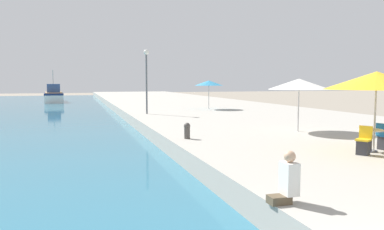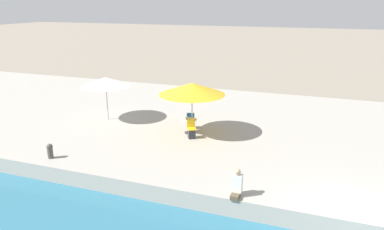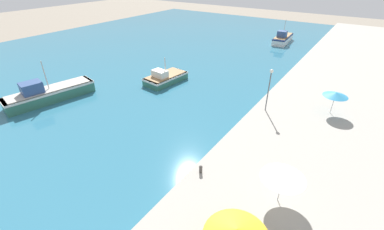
% 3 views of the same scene
% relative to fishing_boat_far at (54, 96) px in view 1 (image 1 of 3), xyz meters
% --- Properties ---
extents(quay_promenade, '(16.00, 90.00, 0.73)m').
position_rel_fishing_boat_far_xyz_m(quay_promenade, '(14.69, -18.66, -0.59)').
color(quay_promenade, '#A39E93').
rests_on(quay_promenade, ground_plane).
extents(fishing_boat_far, '(3.03, 8.02, 4.64)m').
position_rel_fishing_boat_far_xyz_m(fishing_boat_far, '(0.00, 0.00, 0.00)').
color(fishing_boat_far, white).
rests_on(fishing_boat_far, water_basin).
extents(cafe_umbrella_pink, '(3.30, 3.30, 2.64)m').
position_rel_fishing_boat_far_xyz_m(cafe_umbrella_pink, '(12.44, -48.15, 2.13)').
color(cafe_umbrella_pink, '#B7B7B7').
rests_on(cafe_umbrella_pink, quay_promenade).
extents(cafe_umbrella_white, '(2.81, 2.81, 2.44)m').
position_rel_fishing_boat_far_xyz_m(cafe_umbrella_white, '(13.06, -42.82, 1.97)').
color(cafe_umbrella_white, '#B7B7B7').
rests_on(cafe_umbrella_white, quay_promenade).
extents(cafe_umbrella_striped, '(2.41, 2.41, 2.39)m').
position_rel_fishing_boat_far_xyz_m(cafe_umbrella_striped, '(13.84, -28.30, 1.95)').
color(cafe_umbrella_striped, '#B7B7B7').
rests_on(cafe_umbrella_striped, quay_promenade).
extents(cafe_table, '(0.80, 0.80, 0.74)m').
position_rel_fishing_boat_far_xyz_m(cafe_table, '(12.48, -47.97, 0.31)').
color(cafe_table, '#333338').
rests_on(cafe_table, quay_promenade).
extents(cafe_chair_left, '(0.57, 0.56, 0.91)m').
position_rel_fishing_boat_far_xyz_m(cafe_chair_left, '(11.86, -48.34, 0.10)').
color(cafe_chair_left, '#2D2D33').
rests_on(cafe_chair_left, quay_promenade).
extents(cafe_chair_right, '(0.50, 0.48, 0.91)m').
position_rel_fishing_boat_far_xyz_m(cafe_chair_right, '(13.19, -47.82, 0.10)').
color(cafe_chair_right, '#2D2D33').
rests_on(cafe_chair_right, quay_promenade).
extents(person_at_quay, '(0.55, 0.36, 1.01)m').
position_rel_fishing_boat_far_xyz_m(person_at_quay, '(7.00, -51.78, 0.22)').
color(person_at_quay, brown).
rests_on(person_at_quay, quay_promenade).
extents(mooring_bollard, '(0.26, 0.26, 0.65)m').
position_rel_fishing_boat_far_xyz_m(mooring_bollard, '(7.45, -43.48, 0.12)').
color(mooring_bollard, '#4C4742').
rests_on(mooring_bollard, quay_promenade).
extents(lamppost, '(0.36, 0.36, 4.56)m').
position_rel_fishing_boat_far_xyz_m(lamppost, '(7.98, -31.49, 2.87)').
color(lamppost, '#565B60').
rests_on(lamppost, quay_promenade).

